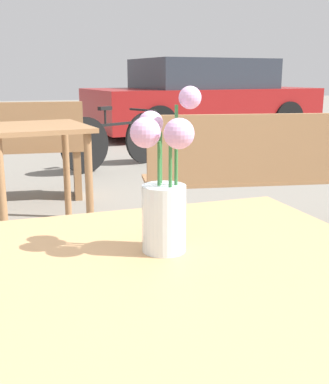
{
  "coord_description": "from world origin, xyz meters",
  "views": [
    {
      "loc": [
        -0.31,
        -0.76,
        1.07
      ],
      "look_at": [
        0.0,
        0.13,
        0.84
      ],
      "focal_mm": 45.0,
      "sensor_mm": 36.0,
      "label": 1
    }
  ],
  "objects_px": {
    "table_front": "(186,320)",
    "bicycle": "(117,140)",
    "table_back": "(36,147)",
    "parked_car": "(202,99)",
    "bench_near": "(297,174)",
    "flower_vase": "(164,195)"
  },
  "relations": [
    {
      "from": "bicycle",
      "to": "bench_near",
      "type": "bearing_deg",
      "value": -82.25
    },
    {
      "from": "bench_near",
      "to": "table_back",
      "type": "height_order",
      "value": "bench_near"
    },
    {
      "from": "table_back",
      "to": "table_front",
      "type": "bearing_deg",
      "value": -88.32
    },
    {
      "from": "table_front",
      "to": "flower_vase",
      "type": "distance_m",
      "value": 0.25
    },
    {
      "from": "table_front",
      "to": "parked_car",
      "type": "bearing_deg",
      "value": 66.26
    },
    {
      "from": "parked_car",
      "to": "bench_near",
      "type": "bearing_deg",
      "value": -107.96
    },
    {
      "from": "bicycle",
      "to": "table_back",
      "type": "bearing_deg",
      "value": -116.56
    },
    {
      "from": "bench_near",
      "to": "flower_vase",
      "type": "bearing_deg",
      "value": -131.87
    },
    {
      "from": "bench_near",
      "to": "parked_car",
      "type": "relative_size",
      "value": 0.45
    },
    {
      "from": "bicycle",
      "to": "parked_car",
      "type": "distance_m",
      "value": 3.57
    },
    {
      "from": "table_back",
      "to": "bicycle",
      "type": "height_order",
      "value": "table_back"
    },
    {
      "from": "flower_vase",
      "to": "table_back",
      "type": "relative_size",
      "value": 0.43
    },
    {
      "from": "table_front",
      "to": "table_back",
      "type": "relative_size",
      "value": 1.18
    },
    {
      "from": "table_front",
      "to": "bicycle",
      "type": "relative_size",
      "value": 0.66
    },
    {
      "from": "table_front",
      "to": "bench_near",
      "type": "relative_size",
      "value": 0.48
    },
    {
      "from": "table_back",
      "to": "bicycle",
      "type": "relative_size",
      "value": 0.56
    },
    {
      "from": "flower_vase",
      "to": "table_back",
      "type": "height_order",
      "value": "flower_vase"
    },
    {
      "from": "table_front",
      "to": "bench_near",
      "type": "distance_m",
      "value": 2.21
    },
    {
      "from": "table_back",
      "to": "bicycle",
      "type": "xyz_separation_m",
      "value": [
        1.08,
        2.15,
        -0.28
      ]
    },
    {
      "from": "bench_near",
      "to": "parked_car",
      "type": "xyz_separation_m",
      "value": [
        1.85,
        5.72,
        0.16
      ]
    },
    {
      "from": "table_back",
      "to": "parked_car",
      "type": "distance_m",
      "value": 5.93
    },
    {
      "from": "bench_near",
      "to": "bicycle",
      "type": "relative_size",
      "value": 1.37
    }
  ]
}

